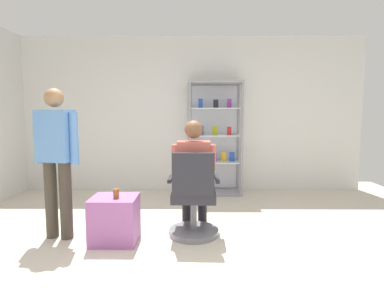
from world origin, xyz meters
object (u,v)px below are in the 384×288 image
at_px(office_chair, 194,202).
at_px(tea_glass, 116,194).
at_px(seated_shopkeeper, 194,171).
at_px(standing_customer, 56,154).
at_px(storage_crate, 115,219).
at_px(display_cabinet_main, 215,137).

xyz_separation_m(office_chair, tea_glass, (-0.80, -0.19, 0.14)).
bearing_deg(seated_shopkeeper, standing_customer, -172.43).
distance_m(office_chair, seated_shopkeeper, 0.36).
distance_m(office_chair, storage_crate, 0.86).
bearing_deg(display_cabinet_main, standing_customer, -133.30).
xyz_separation_m(storage_crate, standing_customer, (-0.64, 0.10, 0.69)).
xyz_separation_m(seated_shopkeeper, standing_customer, (-1.48, -0.20, 0.22)).
relative_size(display_cabinet_main, office_chair, 1.98).
bearing_deg(standing_customer, tea_glass, -13.04).
bearing_deg(office_chair, display_cabinet_main, 79.37).
height_order(seated_shopkeeper, standing_customer, standing_customer).
xyz_separation_m(display_cabinet_main, seated_shopkeeper, (-0.36, -1.75, -0.25)).
height_order(display_cabinet_main, office_chair, display_cabinet_main).
distance_m(display_cabinet_main, tea_glass, 2.44).
distance_m(tea_glass, standing_customer, 0.80).
xyz_separation_m(storage_crate, tea_glass, (0.03, -0.05, 0.29)).
bearing_deg(standing_customer, storage_crate, -9.18).
bearing_deg(office_chair, tea_glass, -166.73).
distance_m(seated_shopkeeper, tea_glass, 0.90).
distance_m(seated_shopkeeper, standing_customer, 1.51).
height_order(seated_shopkeeper, storage_crate, seated_shopkeeper).
relative_size(display_cabinet_main, standing_customer, 1.17).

